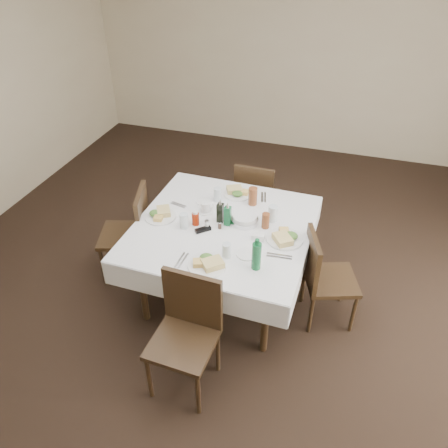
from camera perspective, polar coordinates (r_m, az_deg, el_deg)
name	(u,v)px	position (r m, az deg, el deg)	size (l,w,h in m)	color
ground_plane	(228,310)	(3.99, 0.59, -11.23)	(7.00, 7.00, 0.00)	black
room_shell	(230,133)	(2.97, 0.79, 11.85)	(6.04, 7.04, 2.80)	#C2AF8E
dining_table	(223,233)	(3.71, -0.16, -1.14)	(1.50, 1.50, 0.76)	black
chair_north	(255,194)	(4.60, 4.13, 3.87)	(0.42, 0.42, 0.86)	black
chair_south	(187,326)	(3.18, -4.80, -13.15)	(0.46, 0.46, 0.93)	black
chair_east	(322,274)	(3.69, 12.68, -6.34)	(0.52, 0.52, 0.87)	black
chair_west	(133,229)	(4.12, -11.85, -0.59)	(0.54, 0.54, 0.92)	black
meal_north	(237,192)	(4.07, 1.77, 4.17)	(0.27, 0.27, 0.06)	white
meal_south	(208,263)	(3.25, -2.13, -5.13)	(0.29, 0.29, 0.06)	white
meal_east	(285,238)	(3.53, 7.97, -1.78)	(0.30, 0.30, 0.07)	white
meal_west	(160,214)	(3.80, -8.33, 1.25)	(0.27, 0.27, 0.06)	white
side_plate_a	(204,201)	(3.97, -2.63, 2.97)	(0.15, 0.15, 0.01)	white
side_plate_b	(247,254)	(3.37, 2.97, -3.95)	(0.16, 0.16, 0.01)	white
water_n	(218,194)	(3.96, -0.85, 3.88)	(0.07, 0.07, 0.13)	silver
water_s	(227,250)	(3.31, 0.35, -3.48)	(0.07, 0.07, 0.12)	silver
water_e	(273,214)	(3.71, 6.38, 1.36)	(0.08, 0.08, 0.15)	silver
water_w	(184,221)	(3.62, -5.25, 0.41)	(0.07, 0.07, 0.13)	silver
iced_tea_a	(253,196)	(3.90, 3.78, 3.64)	(0.08, 0.08, 0.16)	brown
iced_tea_b	(266,221)	(3.62, 5.45, 0.44)	(0.06, 0.06, 0.13)	brown
bread_basket	(245,219)	(3.68, 2.73, 0.63)	(0.23, 0.23, 0.08)	silver
oil_cruet_dark	(220,212)	(3.66, -0.48, 1.58)	(0.05, 0.05, 0.22)	black
oil_cruet_green	(228,215)	(3.63, 0.47, 1.17)	(0.05, 0.05, 0.22)	#145D2F
ketchup_bottle	(195,218)	(3.65, -3.75, 0.75)	(0.06, 0.06, 0.13)	#931D05
salt_shaker	(207,224)	(3.61, -2.25, -0.07)	(0.04, 0.04, 0.08)	white
pepper_shaker	(220,225)	(3.62, -0.56, -0.15)	(0.03, 0.03, 0.07)	#40281E
coffee_mug	(206,208)	(3.81, -2.40, 2.16)	(0.13, 0.13, 0.10)	white
sunglasses	(203,230)	(3.60, -2.76, -0.73)	(0.13, 0.12, 0.03)	black
green_bottle	(256,256)	(3.18, 4.26, -4.14)	(0.07, 0.07, 0.26)	#145D2F
sugar_caddy	(258,237)	(3.51, 4.49, -1.66)	(0.10, 0.06, 0.05)	white
cutlery_n	(264,197)	(4.04, 5.20, 3.50)	(0.08, 0.18, 0.01)	silver
cutlery_s	(182,260)	(3.33, -5.56, -4.73)	(0.05, 0.18, 0.01)	silver
cutlery_e	(279,256)	(3.37, 7.23, -4.21)	(0.20, 0.06, 0.01)	silver
cutlery_w	(178,205)	(3.94, -5.99, 2.50)	(0.16, 0.08, 0.01)	silver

